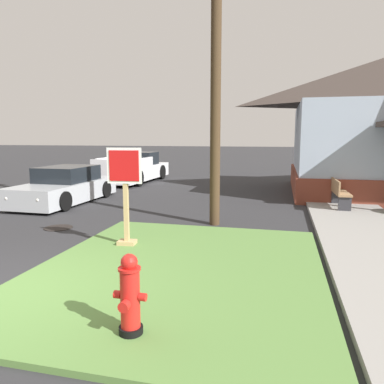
{
  "coord_description": "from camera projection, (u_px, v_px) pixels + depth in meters",
  "views": [
    {
      "loc": [
        3.96,
        -4.2,
        2.29
      ],
      "look_at": [
        2.1,
        3.51,
        1.1
      ],
      "focal_mm": 34.69,
      "sensor_mm": 36.0,
      "label": 1
    }
  ],
  "objects": [
    {
      "name": "pickup_truck_white",
      "position": [
        134.0,
        170.0,
        18.79
      ],
      "size": [
        2.26,
        5.18,
        1.48
      ],
      "color": "silver",
      "rests_on": "ground"
    },
    {
      "name": "sidewalk_strip",
      "position": [
        353.0,
        219.0,
        10.14
      ],
      "size": [
        2.2,
        19.35,
        0.12
      ],
      "primitive_type": "cube",
      "color": "gray",
      "rests_on": "ground"
    },
    {
      "name": "grass_corner_patch",
      "position": [
        179.0,
        269.0,
        6.33
      ],
      "size": [
        4.79,
        5.92,
        0.08
      ],
      "primitive_type": "cube",
      "color": "#567F3D",
      "rests_on": "ground"
    },
    {
      "name": "street_bench",
      "position": [
        339.0,
        192.0,
        11.46
      ],
      "size": [
        0.45,
        1.44,
        0.85
      ],
      "color": "#93704C",
      "rests_on": "sidewalk_strip"
    },
    {
      "name": "stop_sign",
      "position": [
        126.0,
        199.0,
        7.51
      ],
      "size": [
        0.72,
        0.31,
        1.99
      ],
      "color": "tan",
      "rests_on": "grass_corner_patch"
    },
    {
      "name": "manhole_cover",
      "position": [
        58.0,
        228.0,
        9.34
      ],
      "size": [
        0.7,
        0.7,
        0.02
      ],
      "primitive_type": "cylinder",
      "color": "black",
      "rests_on": "ground"
    },
    {
      "name": "fire_hydrant",
      "position": [
        130.0,
        296.0,
        4.14
      ],
      "size": [
        0.38,
        0.34,
        0.93
      ],
      "color": "black",
      "rests_on": "grass_corner_patch"
    },
    {
      "name": "parked_sedan_silver",
      "position": [
        65.0,
        187.0,
        12.91
      ],
      "size": [
        1.93,
        4.4,
        1.25
      ],
      "color": "#ADB2B7",
      "rests_on": "ground"
    }
  ]
}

